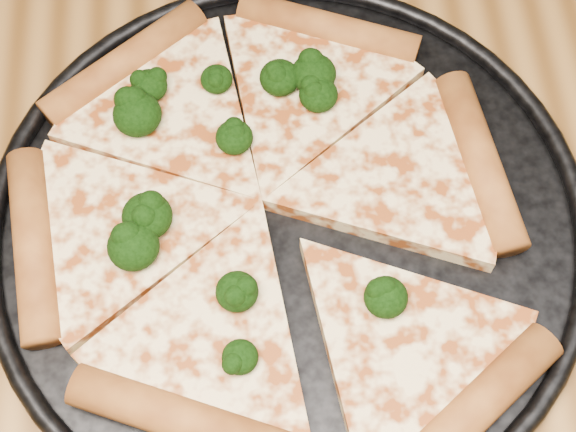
{
  "coord_description": "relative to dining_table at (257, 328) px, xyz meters",
  "views": [
    {
      "loc": [
        0.01,
        -0.22,
        1.28
      ],
      "look_at": [
        0.03,
        0.04,
        0.77
      ],
      "focal_mm": 53.85,
      "sensor_mm": 36.0,
      "label": 1
    }
  ],
  "objects": [
    {
      "name": "pizza",
      "position": [
        0.01,
        0.05,
        0.11
      ],
      "size": [
        0.36,
        0.38,
        0.03
      ],
      "rotation": [
        0.0,
        0.0,
        -0.39
      ],
      "color": "#FFDF9C",
      "rests_on": "pizza_pan"
    },
    {
      "name": "broccoli_florets",
      "position": [
        -0.02,
        0.08,
        0.12
      ],
      "size": [
        0.19,
        0.23,
        0.03
      ],
      "color": "black",
      "rests_on": "pizza"
    },
    {
      "name": "pizza_pan",
      "position": [
        0.03,
        0.04,
        0.1
      ],
      "size": [
        0.41,
        0.41,
        0.02
      ],
      "color": "black",
      "rests_on": "dining_table"
    },
    {
      "name": "dining_table",
      "position": [
        0.0,
        0.0,
        0.0
      ],
      "size": [
        1.2,
        0.9,
        0.75
      ],
      "color": "olive",
      "rests_on": "ground"
    }
  ]
}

